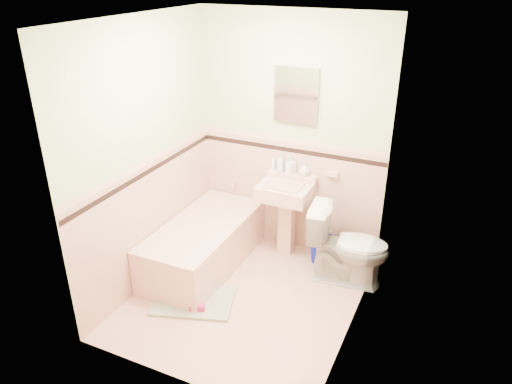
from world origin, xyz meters
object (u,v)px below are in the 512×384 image
at_px(soap_bottle_right, 304,169).
at_px(soap_bottle_mid, 291,164).
at_px(bathtub, 204,246).
at_px(soap_bottle_left, 280,162).
at_px(sink, 285,220).
at_px(shoe, 197,307).
at_px(toilet, 348,246).
at_px(bucket, 322,250).
at_px(medicine_cabinet, 296,95).

bearing_deg(soap_bottle_right, soap_bottle_mid, 180.00).
bearing_deg(bathtub, soap_bottle_left, 52.52).
bearing_deg(sink, soap_bottle_left, 126.99).
xyz_separation_m(soap_bottle_right, shoe, (-0.48, -1.41, -0.90)).
bearing_deg(toilet, bathtub, 97.57).
bearing_deg(bathtub, toilet, 13.93).
bearing_deg(bucket, toilet, -34.70).
xyz_separation_m(soap_bottle_mid, shoe, (-0.33, -1.41, -0.92)).
bearing_deg(shoe, toilet, 22.47).
distance_m(bathtub, toilet, 1.47).
height_order(soap_bottle_mid, toilet, soap_bottle_mid).
height_order(bathtub, medicine_cabinet, medicine_cabinet).
relative_size(soap_bottle_mid, bucket, 0.70).
height_order(soap_bottle_mid, soap_bottle_right, soap_bottle_mid).
height_order(medicine_cabinet, shoe, medicine_cabinet).
bearing_deg(medicine_cabinet, shoe, -103.51).
distance_m(toilet, bucket, 0.47).
height_order(soap_bottle_mid, shoe, soap_bottle_mid).
height_order(soap_bottle_right, toilet, soap_bottle_right).
xyz_separation_m(soap_bottle_left, soap_bottle_mid, (0.12, 0.00, -0.01)).
xyz_separation_m(medicine_cabinet, toilet, (0.74, -0.39, -1.31)).
distance_m(sink, medicine_cabinet, 1.30).
bearing_deg(soap_bottle_mid, bathtub, -132.93).
xyz_separation_m(soap_bottle_left, soap_bottle_right, (0.27, 0.00, -0.03)).
height_order(soap_bottle_left, bucket, soap_bottle_left).
xyz_separation_m(soap_bottle_left, shoe, (-0.21, -1.41, -0.93)).
distance_m(bathtub, shoe, 0.80).
height_order(sink, bucket, sink).
xyz_separation_m(bathtub, sink, (0.68, 0.53, 0.19)).
bearing_deg(shoe, bathtub, 93.63).
relative_size(sink, medicine_cabinet, 1.50).
distance_m(sink, shoe, 1.33).
xyz_separation_m(medicine_cabinet, soap_bottle_right, (0.13, -0.03, -0.74)).
height_order(medicine_cabinet, soap_bottle_left, medicine_cabinet).
bearing_deg(medicine_cabinet, soap_bottle_mid, -123.14).
distance_m(sink, bucket, 0.50).
height_order(soap_bottle_left, soap_bottle_right, soap_bottle_left).
bearing_deg(toilet, sink, 69.98).
relative_size(medicine_cabinet, soap_bottle_right, 3.90).
bearing_deg(soap_bottle_right, sink, -126.28).
height_order(sink, soap_bottle_right, soap_bottle_right).
xyz_separation_m(soap_bottle_right, bucket, (0.28, -0.14, -0.82)).
bearing_deg(soap_bottle_right, soap_bottle_left, 180.00).
xyz_separation_m(bathtub, soap_bottle_left, (0.54, 0.71, 0.76)).
relative_size(bathtub, medicine_cabinet, 2.72).
distance_m(soap_bottle_mid, bucket, 0.96).
relative_size(soap_bottle_left, soap_bottle_right, 1.44).
bearing_deg(sink, medicine_cabinet, 90.00).
xyz_separation_m(toilet, bucket, (-0.32, 0.22, -0.26)).
distance_m(medicine_cabinet, shoe, 2.21).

